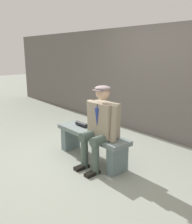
% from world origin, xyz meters
% --- Properties ---
extents(ground_plane, '(30.00, 30.00, 0.00)m').
position_xyz_m(ground_plane, '(0.00, 0.00, 0.00)').
color(ground_plane, gray).
extents(bench, '(1.43, 0.38, 0.48)m').
position_xyz_m(bench, '(0.00, 0.00, 0.33)').
color(bench, slate).
rests_on(bench, ground).
extents(seated_man, '(0.62, 0.58, 1.26)m').
position_xyz_m(seated_man, '(-0.29, 0.06, 0.70)').
color(seated_man, gray).
rests_on(seated_man, ground).
extents(rolled_magazine, '(0.27, 0.08, 0.07)m').
position_xyz_m(rolled_magazine, '(0.33, -0.06, 0.51)').
color(rolled_magazine, black).
rests_on(rolled_magazine, bench).
extents(stadium_wall, '(12.00, 0.24, 2.24)m').
position_xyz_m(stadium_wall, '(0.00, -1.82, 1.12)').
color(stadium_wall, '#605955').
rests_on(stadium_wall, ground).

